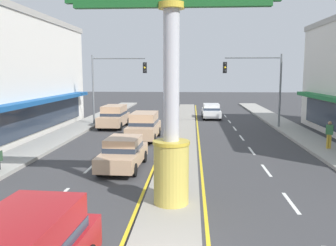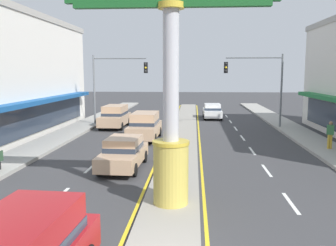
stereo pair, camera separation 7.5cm
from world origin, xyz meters
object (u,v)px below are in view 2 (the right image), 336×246
object	(u,v)px
traffic_light_right_side	(260,78)
suv_near_left_lane	(145,126)
pedestrian_near_kerb	(330,133)
traffic_light_left_side	(114,78)
sedan_mid_left_lane	(212,111)
sedan_near_right_lane	(123,152)
suv_far_right_lane	(115,116)
district_sign	(171,84)

from	to	relation	value
traffic_light_right_side	suv_near_left_lane	bearing A→B (deg)	-147.35
traffic_light_right_side	pedestrian_near_kerb	distance (m)	9.74
traffic_light_right_side	pedestrian_near_kerb	world-z (taller)	traffic_light_right_side
traffic_light_right_side	traffic_light_left_side	bearing A→B (deg)	176.78
sedan_mid_left_lane	traffic_light_left_side	bearing A→B (deg)	-147.65
sedan_near_right_lane	pedestrian_near_kerb	distance (m)	12.41
traffic_light_left_side	traffic_light_right_side	distance (m)	12.50
suv_near_left_lane	traffic_light_left_side	bearing A→B (deg)	119.27
suv_far_right_lane	suv_near_left_lane	world-z (taller)	same
traffic_light_right_side	suv_near_left_lane	world-z (taller)	traffic_light_right_side
sedan_mid_left_lane	traffic_light_right_side	bearing A→B (deg)	-60.51
traffic_light_left_side	suv_far_right_lane	size ratio (longest dim) A/B	1.34
traffic_light_right_side	sedan_near_right_lane	xyz separation A→B (m)	(-8.89, -13.45, -3.46)
suv_near_left_lane	sedan_mid_left_lane	distance (m)	13.16
sedan_near_right_lane	sedan_mid_left_lane	size ratio (longest dim) A/B	1.01
sedan_mid_left_lane	suv_near_left_lane	bearing A→B (deg)	-113.80
suv_far_right_lane	sedan_near_right_lane	bearing A→B (deg)	-75.84
sedan_mid_left_lane	pedestrian_near_kerb	size ratio (longest dim) A/B	2.63
sedan_near_right_lane	sedan_mid_left_lane	world-z (taller)	same
suv_near_left_lane	district_sign	bearing A→B (deg)	-78.26
traffic_light_right_side	suv_far_right_lane	bearing A→B (deg)	-178.25
traffic_light_left_side	suv_far_right_lane	bearing A→B (deg)	-75.06
sedan_near_right_lane	suv_near_left_lane	size ratio (longest dim) A/B	0.94
traffic_light_right_side	sedan_mid_left_lane	size ratio (longest dim) A/B	1.44
district_sign	traffic_light_right_side	bearing A→B (deg)	71.33
suv_near_left_lane	sedan_near_right_lane	bearing A→B (deg)	-90.00
suv_far_right_lane	pedestrian_near_kerb	xyz separation A→B (m)	(14.82, -8.47, 0.13)
sedan_near_right_lane	district_sign	bearing A→B (deg)	-62.13
suv_far_right_lane	pedestrian_near_kerb	distance (m)	17.07
traffic_light_right_side	sedan_mid_left_lane	world-z (taller)	traffic_light_right_side
district_sign	sedan_mid_left_lane	distance (m)	25.19
district_sign	traffic_light_right_side	world-z (taller)	district_sign
suv_far_right_lane	traffic_light_left_side	bearing A→B (deg)	104.94
traffic_light_left_side	sedan_mid_left_lane	size ratio (longest dim) A/B	1.44
traffic_light_left_side	pedestrian_near_kerb	bearing A→B (deg)	-32.29
traffic_light_left_side	sedan_near_right_lane	size ratio (longest dim) A/B	1.42
district_sign	traffic_light_right_side	xyz separation A→B (m)	(6.24, 18.47, -0.05)
suv_far_right_lane	traffic_light_right_side	bearing A→B (deg)	1.75
suv_near_left_lane	pedestrian_near_kerb	bearing A→B (deg)	-15.27
traffic_light_right_side	sedan_mid_left_lane	xyz separation A→B (m)	(-3.58, 6.34, -3.46)
sedan_near_right_lane	pedestrian_near_kerb	bearing A→B (deg)	21.80
traffic_light_right_side	pedestrian_near_kerb	bearing A→B (deg)	-73.47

